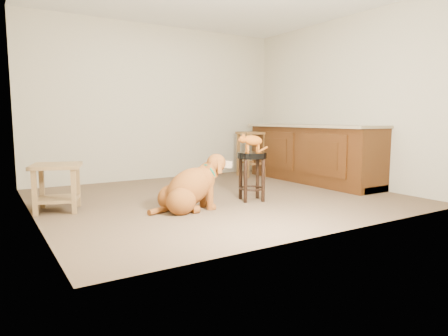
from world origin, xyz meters
TOP-DOWN VIEW (x-y plane):
  - floor at (0.00, 0.00)m, footprint 4.50×4.00m
  - room_shell at (0.00, 0.00)m, footprint 4.54×4.04m
  - cabinet_run at (1.94, 0.30)m, footprint 0.70×2.56m
  - padded_stool at (0.23, -0.41)m, footprint 0.40×0.40m
  - wood_stool at (1.49, 1.35)m, footprint 0.48×0.48m
  - side_table at (-1.97, 0.27)m, footprint 0.65×0.65m
  - golden_retriever at (-0.68, -0.49)m, footprint 1.07×0.52m
  - tabby_kitten at (0.23, -0.40)m, footprint 0.42×0.20m

SIDE VIEW (x-z plane):
  - floor at x=0.00m, z-range -0.01..0.01m
  - golden_retriever at x=-0.68m, z-range -0.09..0.59m
  - side_table at x=-1.97m, z-range 0.08..0.62m
  - wood_stool at x=1.49m, z-range 0.02..0.82m
  - padded_stool at x=0.23m, z-range 0.13..0.74m
  - cabinet_run at x=1.94m, z-range -0.03..0.91m
  - tabby_kitten at x=0.23m, z-range 0.63..0.89m
  - room_shell at x=0.00m, z-range 0.37..2.99m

